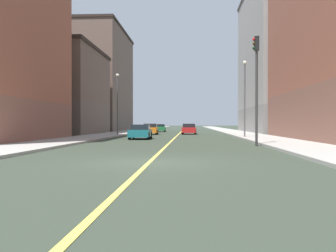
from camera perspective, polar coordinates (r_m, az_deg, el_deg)
The scene contains 16 objects.
ground_plane at distance 14.13m, azimuth -2.79°, elevation -5.42°, with size 400.00×400.00×0.00m, color #2E372B.
sidewalk_left at distance 63.33m, azimuth 9.24°, elevation -0.79°, with size 3.99×168.00×0.15m, color #9E9B93.
sidewalk_right at distance 63.70m, azimuth -5.29°, elevation -0.78°, with size 3.99×168.00×0.15m, color #9E9B93.
lane_center_stripe at distance 63.01m, azimuth 1.95°, elevation -0.85°, with size 0.16×154.00×0.01m, color #E5D14C.
building_left_mid at distance 60.04m, azimuth 17.40°, elevation 9.48°, with size 12.05×24.24×21.76m.
building_right_midblock at distance 50.52m, azimuth -16.90°, elevation 4.91°, with size 12.05×15.12×10.76m.
building_right_distant at distance 69.32m, azimuth -11.31°, elevation 6.55°, with size 12.05×20.70×17.61m.
traffic_light_left_near at distance 24.87m, azimuth 12.95°, elevation 7.21°, with size 0.40×0.32×6.86m.
street_lamp_left_near at distance 37.22m, azimuth 11.29°, elevation 5.15°, with size 0.36×0.36×7.19m.
street_lamp_right_near at distance 43.48m, azimuth -7.50°, elevation 4.22°, with size 0.36×0.36×6.81m.
car_red at distance 49.49m, azimuth 3.15°, elevation -0.46°, with size 1.89×4.33×1.35m.
car_teal at distance 34.48m, azimuth -4.10°, elevation -0.90°, with size 1.89×4.15×1.31m.
car_silver at distance 59.21m, azimuth 3.06°, elevation -0.35°, with size 1.96×4.56×1.25m.
car_orange at distance 48.43m, azimuth -2.61°, elevation -0.48°, with size 1.88×4.11×1.36m.
car_green at distance 63.54m, azimuth -1.20°, elevation -0.28°, with size 1.97×4.35×1.25m.
car_white at distance 80.64m, azimuth 3.26°, elevation -0.13°, with size 1.88×4.64×1.27m.
Camera 1 is at (1.50, -13.97, 1.45)m, focal length 41.17 mm.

